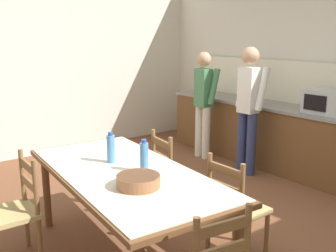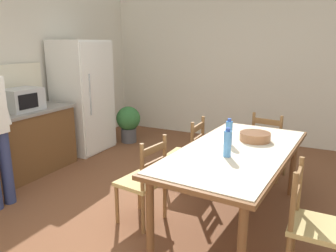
# 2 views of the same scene
# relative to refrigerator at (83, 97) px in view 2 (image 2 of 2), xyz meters

# --- Properties ---
(ground_plane) EXTENTS (8.32, 8.32, 0.00)m
(ground_plane) POSITION_rel_refrigerator_xyz_m (-1.40, -2.19, -0.92)
(ground_plane) COLOR brown
(wall_right) EXTENTS (0.12, 5.20, 2.90)m
(wall_right) POSITION_rel_refrigerator_xyz_m (1.86, -2.19, 0.53)
(wall_right) COLOR silver
(wall_right) RESTS_ON ground
(refrigerator) EXTENTS (0.83, 0.73, 1.84)m
(refrigerator) POSITION_rel_refrigerator_xyz_m (0.00, 0.00, 0.00)
(refrigerator) COLOR white
(refrigerator) RESTS_ON ground
(microwave) EXTENTS (0.50, 0.39, 0.30)m
(microwave) POSITION_rel_refrigerator_xyz_m (-1.20, 0.02, 0.13)
(microwave) COLOR #B2B7BC
(microwave) RESTS_ON kitchen_counter
(dining_table) EXTENTS (2.15, 1.14, 0.79)m
(dining_table) POSITION_rel_refrigerator_xyz_m (-1.19, -2.93, -0.21)
(dining_table) COLOR brown
(dining_table) RESTS_ON ground
(bottle_near_centre) EXTENTS (0.07, 0.07, 0.27)m
(bottle_near_centre) POSITION_rel_refrigerator_xyz_m (-1.45, -2.91, -0.01)
(bottle_near_centre) COLOR #4C8ED6
(bottle_near_centre) RESTS_ON dining_table
(bottle_off_centre) EXTENTS (0.07, 0.07, 0.27)m
(bottle_off_centre) POSITION_rel_refrigerator_xyz_m (-1.08, -2.81, -0.01)
(bottle_off_centre) COLOR #4C8ED6
(bottle_off_centre) RESTS_ON dining_table
(serving_bowl) EXTENTS (0.32, 0.32, 0.09)m
(serving_bowl) POSITION_rel_refrigerator_xyz_m (-0.83, -3.03, -0.08)
(serving_bowl) COLOR #9E6642
(serving_bowl) RESTS_ON dining_table
(chair_side_far_left) EXTENTS (0.47, 0.46, 0.91)m
(chair_side_far_left) POSITION_rel_refrigerator_xyz_m (-1.60, -2.11, -0.48)
(chair_side_far_left) COLOR olive
(chair_side_far_left) RESTS_ON ground
(chair_side_near_left) EXTENTS (0.43, 0.41, 0.91)m
(chair_side_near_left) POSITION_rel_refrigerator_xyz_m (-1.72, -3.67, -0.48)
(chair_side_near_left) COLOR olive
(chair_side_near_left) RESTS_ON ground
(chair_head_end) EXTENTS (0.46, 0.48, 0.91)m
(chair_head_end) POSITION_rel_refrigerator_xyz_m (0.14, -3.03, -0.48)
(chair_head_end) COLOR olive
(chair_head_end) RESTS_ON ground
(chair_side_far_right) EXTENTS (0.42, 0.41, 0.91)m
(chair_side_far_right) POSITION_rel_refrigerator_xyz_m (-0.66, -2.18, -0.48)
(chair_side_far_right) COLOR olive
(chair_side_far_right) RESTS_ON ground
(potted_plant) EXTENTS (0.44, 0.44, 0.67)m
(potted_plant) POSITION_rel_refrigerator_xyz_m (0.69, -0.43, -0.53)
(potted_plant) COLOR #4C4C51
(potted_plant) RESTS_ON ground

